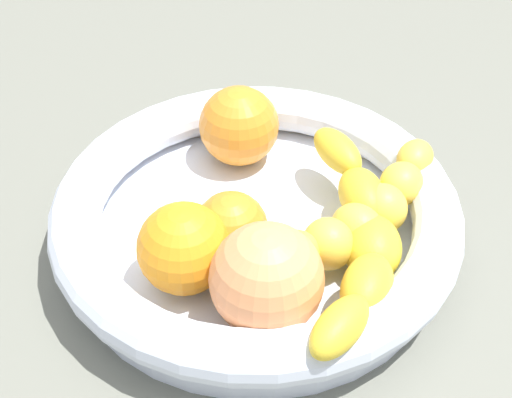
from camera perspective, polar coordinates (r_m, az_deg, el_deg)
kitchen_counter at (r=59.26cm, az=0.00°, el=-4.59°), size 120.00×120.00×3.00cm
fruit_bowl at (r=56.20cm, az=0.00°, el=-1.51°), size 30.04×30.04×5.51cm
banana_draped_left at (r=54.03cm, az=7.19°, el=-1.63°), size 10.65×18.57×4.75cm
banana_draped_right at (r=52.60cm, az=7.80°, el=-2.97°), size 21.51×11.01×5.05cm
orange_front at (r=51.21cm, az=-5.42°, el=-3.70°), size 6.36×6.36×6.36cm
orange_mid_left at (r=53.27cm, az=-1.87°, el=-2.16°), size 5.20×5.20×5.20cm
orange_mid_right at (r=61.43cm, az=-1.28°, el=5.50°), size 6.47×6.47×6.47cm
peach_blush at (r=48.37cm, az=0.80°, el=-6.01°), size 7.41×7.41×7.41cm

